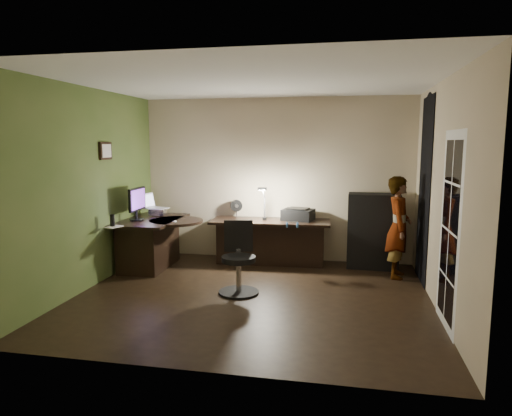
% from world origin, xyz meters
% --- Properties ---
extents(floor, '(4.50, 4.00, 0.01)m').
position_xyz_m(floor, '(0.00, 0.00, -0.01)').
color(floor, black).
rests_on(floor, ground).
extents(ceiling, '(4.50, 4.00, 0.01)m').
position_xyz_m(ceiling, '(0.00, 0.00, 2.71)').
color(ceiling, silver).
rests_on(ceiling, floor).
extents(wall_back, '(4.50, 0.01, 2.70)m').
position_xyz_m(wall_back, '(0.00, 2.00, 1.35)').
color(wall_back, tan).
rests_on(wall_back, floor).
extents(wall_front, '(4.50, 0.01, 2.70)m').
position_xyz_m(wall_front, '(0.00, -2.00, 1.35)').
color(wall_front, tan).
rests_on(wall_front, floor).
extents(wall_left, '(0.01, 4.00, 2.70)m').
position_xyz_m(wall_left, '(-2.25, 0.00, 1.35)').
color(wall_left, tan).
rests_on(wall_left, floor).
extents(wall_right, '(0.01, 4.00, 2.70)m').
position_xyz_m(wall_right, '(2.25, 0.00, 1.35)').
color(wall_right, tan).
rests_on(wall_right, floor).
extents(green_wall_overlay, '(0.00, 4.00, 2.70)m').
position_xyz_m(green_wall_overlay, '(-2.24, 0.00, 1.35)').
color(green_wall_overlay, '#4B602B').
rests_on(green_wall_overlay, floor).
extents(arched_doorway, '(0.01, 0.90, 2.60)m').
position_xyz_m(arched_doorway, '(2.24, 1.15, 1.30)').
color(arched_doorway, black).
rests_on(arched_doorway, floor).
extents(french_door, '(0.02, 0.92, 2.10)m').
position_xyz_m(french_door, '(2.24, -0.55, 1.05)').
color(french_door, white).
rests_on(french_door, floor).
extents(framed_picture, '(0.04, 0.30, 0.25)m').
position_xyz_m(framed_picture, '(-2.22, 0.45, 1.85)').
color(framed_picture, black).
rests_on(framed_picture, wall_left).
extents(desk_left, '(0.85, 1.36, 0.78)m').
position_xyz_m(desk_left, '(-1.83, 1.05, 0.39)').
color(desk_left, black).
rests_on(desk_left, floor).
extents(desk_right, '(1.95, 0.76, 0.72)m').
position_xyz_m(desk_right, '(-0.03, 1.63, 0.36)').
color(desk_right, black).
rests_on(desk_right, floor).
extents(cabinet, '(0.80, 0.42, 1.18)m').
position_xyz_m(cabinet, '(1.60, 1.71, 0.59)').
color(cabinet, black).
rests_on(cabinet, floor).
extents(laptop_stand, '(0.28, 0.24, 0.10)m').
position_xyz_m(laptop_stand, '(-1.87, 1.40, 0.84)').
color(laptop_stand, silver).
rests_on(laptop_stand, desk_left).
extents(laptop, '(0.43, 0.41, 0.25)m').
position_xyz_m(laptop, '(-1.87, 1.40, 1.02)').
color(laptop, silver).
rests_on(laptop, laptop_stand).
extents(monitor, '(0.13, 0.55, 0.36)m').
position_xyz_m(monitor, '(-1.99, 0.89, 0.97)').
color(monitor, black).
rests_on(monitor, desk_left).
extents(mouse, '(0.08, 0.10, 0.03)m').
position_xyz_m(mouse, '(-1.32, 0.76, 0.80)').
color(mouse, silver).
rests_on(mouse, desk_left).
extents(phone, '(0.12, 0.15, 0.01)m').
position_xyz_m(phone, '(-1.85, 1.46, 0.79)').
color(phone, black).
rests_on(phone, desk_left).
extents(pen, '(0.10, 0.13, 0.01)m').
position_xyz_m(pen, '(-2.01, 0.76, 0.79)').
color(pen, black).
rests_on(pen, desk_left).
extents(speaker, '(0.07, 0.07, 0.18)m').
position_xyz_m(speaker, '(-2.06, 0.27, 0.88)').
color(speaker, black).
rests_on(speaker, desk_left).
extents(notepad, '(0.22, 0.27, 0.01)m').
position_xyz_m(notepad, '(-2.03, 0.24, 0.79)').
color(notepad, silver).
rests_on(notepad, desk_left).
extents(desk_fan, '(0.23, 0.17, 0.31)m').
position_xyz_m(desk_fan, '(-0.64, 1.86, 0.86)').
color(desk_fan, black).
rests_on(desk_fan, desk_right).
extents(headphones, '(0.21, 0.12, 0.09)m').
position_xyz_m(headphones, '(0.38, 1.16, 0.75)').
color(headphones, navy).
rests_on(headphones, desk_right).
extents(printer, '(0.55, 0.46, 0.21)m').
position_xyz_m(printer, '(0.41, 1.74, 0.81)').
color(printer, black).
rests_on(printer, desk_right).
extents(desk_lamp, '(0.17, 0.28, 0.59)m').
position_xyz_m(desk_lamp, '(-0.12, 1.64, 1.00)').
color(desk_lamp, black).
rests_on(desk_lamp, desk_right).
extents(office_chair, '(0.64, 0.64, 0.94)m').
position_xyz_m(office_chair, '(-0.19, 0.08, 0.47)').
color(office_chair, black).
rests_on(office_chair, floor).
extents(person, '(0.41, 0.57, 1.49)m').
position_xyz_m(person, '(1.93, 1.25, 0.74)').
color(person, '#D8A88C').
rests_on(person, floor).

